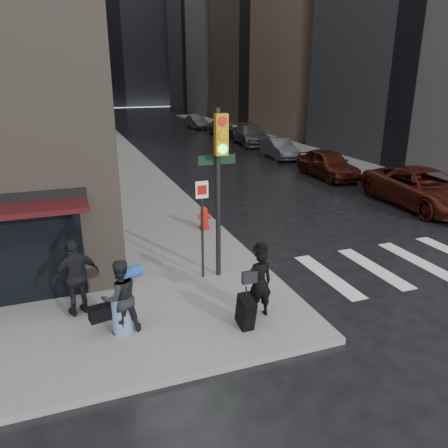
{
  "coord_description": "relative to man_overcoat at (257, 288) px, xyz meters",
  "views": [
    {
      "loc": [
        -3.19,
        -8.59,
        5.46
      ],
      "look_at": [
        0.99,
        2.78,
        1.3
      ],
      "focal_mm": 35.0,
      "sensor_mm": 36.0,
      "label": 1
    }
  ],
  "objects": [
    {
      "name": "parked_car_3",
      "position": [
        10.76,
        25.07,
        -0.13
      ],
      "size": [
        2.72,
        5.61,
        1.57
      ],
      "primitive_type": "imported",
      "rotation": [
        0.0,
        0.0,
        -0.1
      ],
      "color": "#4C4D51",
      "rests_on": "ground"
    },
    {
      "name": "sidewalk_right",
      "position": [
        12.96,
        27.57,
        -0.84
      ],
      "size": [
        3.0,
        50.0,
        0.15
      ],
      "primitive_type": "cube",
      "color": "slate",
      "rests_on": "ground"
    },
    {
      "name": "parked_car_5",
      "position": [
        9.93,
        37.66,
        -0.25
      ],
      "size": [
        1.52,
        4.07,
        1.33
      ],
      "primitive_type": "imported",
      "rotation": [
        0.0,
        0.0,
        0.03
      ],
      "color": "#424247",
      "rests_on": "ground"
    },
    {
      "name": "man_overcoat",
      "position": [
        0.0,
        0.0,
        0.0
      ],
      "size": [
        0.93,
        0.91,
        1.83
      ],
      "rotation": [
        0.0,
        0.0,
        3.15
      ],
      "color": "black",
      "rests_on": "ground"
    },
    {
      "name": "parked_car_2",
      "position": [
        10.14,
        18.77,
        -0.24
      ],
      "size": [
        1.75,
        4.2,
        1.35
      ],
      "primitive_type": "imported",
      "rotation": [
        0.0,
        0.0,
        -0.08
      ],
      "color": "#505055",
      "rests_on": "ground"
    },
    {
      "name": "parked_car_4",
      "position": [
        10.55,
        31.37,
        -0.17
      ],
      "size": [
        1.82,
        4.39,
        1.49
      ],
      "primitive_type": "imported",
      "rotation": [
        0.0,
        0.0,
        -0.02
      ],
      "color": "#4F4F54",
      "rests_on": "ground"
    },
    {
      "name": "sidewalk_left",
      "position": [
        -0.54,
        27.57,
        -0.84
      ],
      "size": [
        4.0,
        50.0,
        0.15
      ],
      "primitive_type": "cube",
      "color": "slate",
      "rests_on": "ground"
    },
    {
      "name": "fire_hydrant",
      "position": [
        0.75,
        6.24,
        -0.39
      ],
      "size": [
        0.48,
        0.37,
        0.83
      ],
      "rotation": [
        0.0,
        0.0,
        -0.2
      ],
      "color": "#AC180A",
      "rests_on": "ground"
    },
    {
      "name": "man_greycoat",
      "position": [
        -3.79,
        1.62,
        0.17
      ],
      "size": [
        1.18,
        0.77,
        1.87
      ],
      "rotation": [
        0.0,
        0.0,
        3.46
      ],
      "color": "black",
      "rests_on": "ground"
    },
    {
      "name": "parked_car_0",
      "position": [
        10.63,
        6.17,
        -0.1
      ],
      "size": [
        2.98,
        6.0,
        1.63
      ],
      "primitive_type": "imported",
      "rotation": [
        0.0,
        0.0,
        -0.05
      ],
      "color": "#3F130C",
      "rests_on": "ground"
    },
    {
      "name": "bldg_right_far",
      "position": [
        25.46,
        58.57,
        11.59
      ],
      "size": [
        22.0,
        20.0,
        25.0
      ],
      "primitive_type": "cube",
      "color": "slate",
      "rests_on": "ground"
    },
    {
      "name": "traffic_light",
      "position": [
        -0.08,
        2.36,
        2.16
      ],
      "size": [
        1.13,
        0.49,
        4.53
      ],
      "rotation": [
        0.0,
        0.0,
        0.0
      ],
      "color": "black",
      "rests_on": "ground"
    },
    {
      "name": "bldg_distant",
      "position": [
        5.46,
        78.57,
        15.09
      ],
      "size": [
        40.0,
        12.0,
        32.0
      ],
      "primitive_type": "cube",
      "color": "slate",
      "rests_on": "ground"
    },
    {
      "name": "man_jeans",
      "position": [
        -2.96,
        0.47,
        0.08
      ],
      "size": [
        1.23,
        0.8,
        1.68
      ],
      "rotation": [
        0.0,
        0.0,
        3.36
      ],
      "color": "black",
      "rests_on": "ground"
    },
    {
      "name": "ground",
      "position": [
        -0.54,
        0.57,
        -0.91
      ],
      "size": [
        140.0,
        140.0,
        0.0
      ],
      "primitive_type": "plane",
      "color": "black",
      "rests_on": "ground"
    },
    {
      "name": "parked_car_1",
      "position": [
        9.94,
        12.47,
        -0.14
      ],
      "size": [
        1.9,
        4.57,
        1.55
      ],
      "primitive_type": "imported",
      "rotation": [
        0.0,
        0.0,
        -0.02
      ],
      "color": "#3C130C",
      "rests_on": "ground"
    },
    {
      "name": "crosswalk",
      "position": [
        6.96,
        1.57,
        -0.91
      ],
      "size": [
        8.5,
        3.0,
        0.01
      ],
      "color": "silver",
      "rests_on": "ground"
    }
  ]
}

